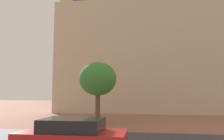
# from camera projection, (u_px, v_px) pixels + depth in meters

# --- Properties ---
(ground_plane) EXTENTS (120.00, 120.00, 0.00)m
(ground_plane) POSITION_uv_depth(u_px,v_px,m) (110.00, 140.00, 11.95)
(ground_plane) COLOR #93604C
(landmark_building) EXTENTS (22.67, 10.38, 33.47)m
(landmark_building) POSITION_uv_depth(u_px,v_px,m) (139.00, 43.00, 31.97)
(landmark_building) COLOR beige
(landmark_building) RESTS_ON ground_plane
(car_red) EXTENTS (4.21, 2.12, 1.50)m
(car_red) POSITION_uv_depth(u_px,v_px,m) (72.00, 139.00, 8.68)
(car_red) COLOR red
(car_red) RESTS_ON ground_plane
(tree_curb_far) EXTENTS (2.99, 2.99, 4.97)m
(tree_curb_far) POSITION_uv_depth(u_px,v_px,m) (98.00, 79.00, 17.86)
(tree_curb_far) COLOR brown
(tree_curb_far) RESTS_ON ground_plane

